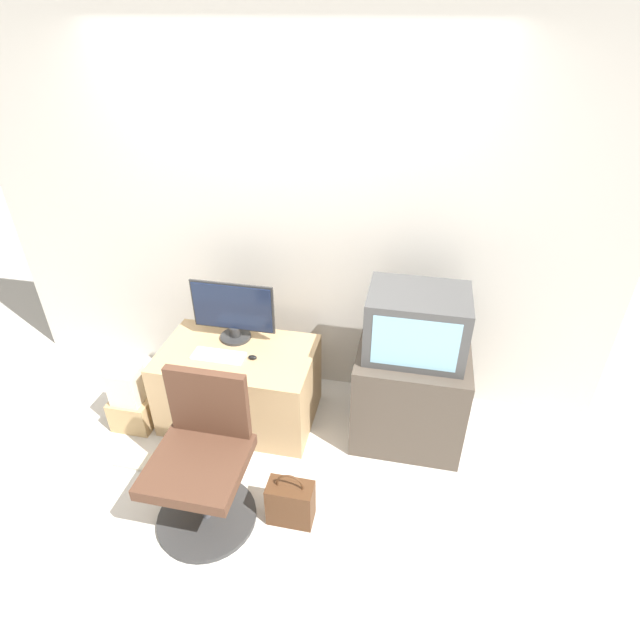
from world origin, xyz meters
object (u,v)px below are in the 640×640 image
keyboard (219,356)px  crt_tv (417,324)px  main_monitor (233,311)px  cardboard_box_lower (134,412)px  handbag (291,502)px  office_chair (203,464)px  mouse (252,357)px  book (133,460)px

keyboard → crt_tv: 1.31m
main_monitor → keyboard: size_ratio=1.65×
cardboard_box_lower → handbag: handbag is taller
office_chair → handbag: size_ratio=2.48×
main_monitor → cardboard_box_lower: 1.02m
mouse → handbag: size_ratio=0.16×
office_chair → cardboard_box_lower: bearing=144.5°
mouse → office_chair: size_ratio=0.07×
keyboard → office_chair: 0.79m
crt_tv → office_chair: (-1.08, -0.90, -0.50)m
mouse → crt_tv: bearing=7.1°
main_monitor → cardboard_box_lower: main_monitor is taller
main_monitor → book: main_monitor is taller
cardboard_box_lower → handbag: bearing=-22.2°
office_chair → handbag: (0.48, 0.05, -0.26)m
keyboard → crt_tv: crt_tv is taller
main_monitor → keyboard: bearing=-98.6°
mouse → crt_tv: 1.08m
main_monitor → handbag: 1.30m
crt_tv → cardboard_box_lower: bearing=-170.0°
crt_tv → office_chair: bearing=-140.2°
main_monitor → keyboard: main_monitor is taller
keyboard → book: (-0.46, -0.50, -0.56)m
main_monitor → book: bearing=-124.0°
mouse → cardboard_box_lower: 0.98m
mouse → main_monitor: bearing=132.1°
mouse → book: bearing=-142.9°
cardboard_box_lower → handbag: 1.38m
main_monitor → office_chair: main_monitor is taller
main_monitor → mouse: bearing=-47.9°
office_chair → mouse: bearing=86.5°
handbag → book: bearing=169.9°
keyboard → mouse: bearing=5.5°
main_monitor → office_chair: 1.06m
book → cardboard_box_lower: bearing=115.5°
keyboard → book: keyboard is taller
crt_tv → keyboard: bearing=-173.2°
main_monitor → mouse: main_monitor is taller
main_monitor → cardboard_box_lower: bearing=-147.4°
crt_tv → cardboard_box_lower: size_ratio=2.17×
cardboard_box_lower → book: (0.15, -0.32, -0.10)m
crt_tv → office_chair: 1.49m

